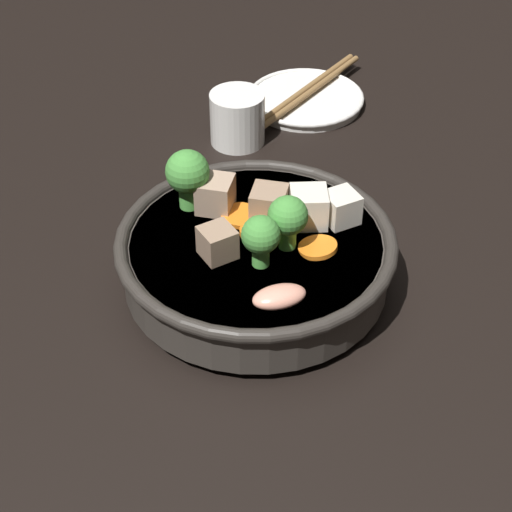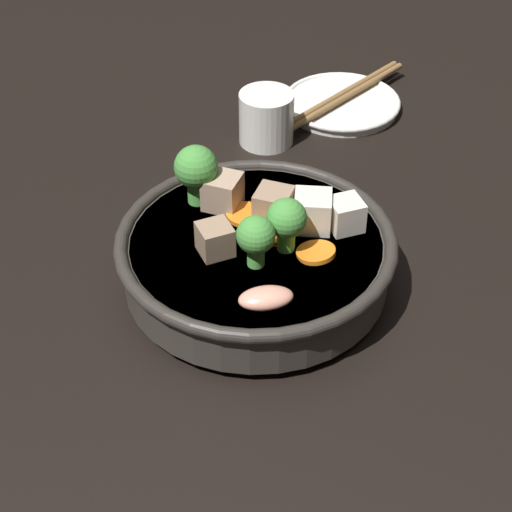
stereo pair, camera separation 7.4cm
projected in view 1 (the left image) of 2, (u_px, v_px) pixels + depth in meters
The scene contains 5 objects.
ground_plane at pixel (256, 286), 0.76m from camera, with size 3.00×3.00×0.00m, color black.
stirfry_bowl at pixel (256, 252), 0.74m from camera, with size 0.24×0.24×0.11m.
side_saucer at pixel (306, 99), 1.01m from camera, with size 0.14×0.14×0.01m.
tea_cup at pixel (237, 118), 0.93m from camera, with size 0.06×0.06×0.06m.
chopsticks_pair at pixel (306, 92), 1.00m from camera, with size 0.03×0.22×0.01m.
Camera 1 is at (0.37, -0.44, 0.51)m, focal length 60.00 mm.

